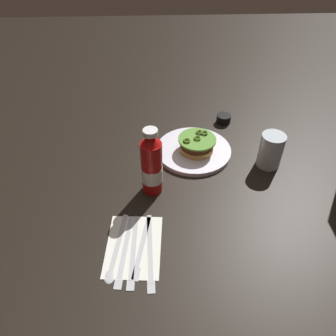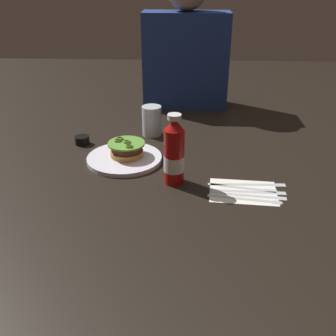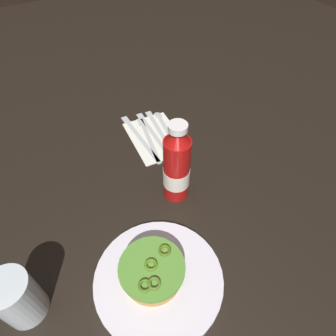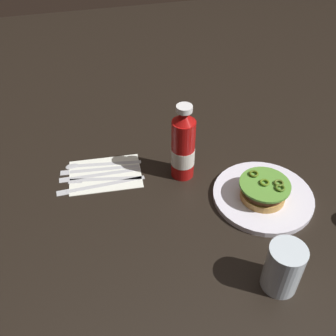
{
  "view_description": "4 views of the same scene",
  "coord_description": "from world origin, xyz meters",
  "px_view_note": "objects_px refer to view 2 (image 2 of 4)",
  "views": [
    {
      "loc": [
        0.76,
        -0.21,
        0.7
      ],
      "look_at": [
        0.07,
        -0.18,
        0.08
      ],
      "focal_mm": 36.1,
      "sensor_mm": 36.0,
      "label": 1
    },
    {
      "loc": [
        0.1,
        -1.21,
        0.55
      ],
      "look_at": [
        0.05,
        -0.21,
        0.04
      ],
      "focal_mm": 41.03,
      "sensor_mm": 36.0,
      "label": 2
    },
    {
      "loc": [
        -0.29,
        -0.0,
        0.56
      ],
      "look_at": [
        0.08,
        -0.21,
        0.08
      ],
      "focal_mm": 31.47,
      "sensor_mm": 36.0,
      "label": 3
    },
    {
      "loc": [
        0.29,
        0.5,
        0.69
      ],
      "look_at": [
        0.12,
        -0.18,
        0.07
      ],
      "focal_mm": 41.74,
      "sensor_mm": 36.0,
      "label": 4
    }
  ],
  "objects_px": {
    "ketchup_bottle": "(174,154)",
    "butter_knife": "(253,191)",
    "water_glass": "(152,121)",
    "diner_person": "(186,50)",
    "burger_sandwich": "(127,149)",
    "fork_utensil": "(250,188)",
    "condiment_cup": "(82,140)",
    "table_knife": "(253,195)",
    "steak_knife": "(252,184)",
    "napkin": "(243,192)",
    "spoon_utensil": "(255,199)",
    "dinner_plate": "(125,159)"
  },
  "relations": [
    {
      "from": "water_glass",
      "to": "butter_knife",
      "type": "distance_m",
      "value": 0.52
    },
    {
      "from": "butter_knife",
      "to": "diner_person",
      "type": "bearing_deg",
      "value": 104.43
    },
    {
      "from": "condiment_cup",
      "to": "diner_person",
      "type": "height_order",
      "value": "diner_person"
    },
    {
      "from": "napkin",
      "to": "diner_person",
      "type": "distance_m",
      "value": 0.83
    },
    {
      "from": "dinner_plate",
      "to": "steak_knife",
      "type": "distance_m",
      "value": 0.42
    },
    {
      "from": "steak_knife",
      "to": "diner_person",
      "type": "bearing_deg",
      "value": 105.49
    },
    {
      "from": "water_glass",
      "to": "steak_knife",
      "type": "xyz_separation_m",
      "value": [
        0.32,
        -0.37,
        -0.05
      ]
    },
    {
      "from": "condiment_cup",
      "to": "butter_knife",
      "type": "bearing_deg",
      "value": -29.04
    },
    {
      "from": "table_knife",
      "to": "fork_utensil",
      "type": "relative_size",
      "value": 1.11
    },
    {
      "from": "butter_knife",
      "to": "fork_utensil",
      "type": "relative_size",
      "value": 1.13
    },
    {
      "from": "condiment_cup",
      "to": "table_knife",
      "type": "relative_size",
      "value": 0.25
    },
    {
      "from": "burger_sandwich",
      "to": "condiment_cup",
      "type": "height_order",
      "value": "burger_sandwich"
    },
    {
      "from": "burger_sandwich",
      "to": "fork_utensil",
      "type": "bearing_deg",
      "value": -25.04
    },
    {
      "from": "napkin",
      "to": "steak_knife",
      "type": "relative_size",
      "value": 0.83
    },
    {
      "from": "napkin",
      "to": "water_glass",
      "type": "bearing_deg",
      "value": 125.45
    },
    {
      "from": "water_glass",
      "to": "napkin",
      "type": "bearing_deg",
      "value": -54.55
    },
    {
      "from": "ketchup_bottle",
      "to": "condiment_cup",
      "type": "relative_size",
      "value": 4.06
    },
    {
      "from": "ketchup_bottle",
      "to": "condiment_cup",
      "type": "height_order",
      "value": "ketchup_bottle"
    },
    {
      "from": "dinner_plate",
      "to": "burger_sandwich",
      "type": "xyz_separation_m",
      "value": [
        0.01,
        0.01,
        0.03
      ]
    },
    {
      "from": "dinner_plate",
      "to": "spoon_utensil",
      "type": "xyz_separation_m",
      "value": [
        0.39,
        -0.23,
        -0.0
      ]
    },
    {
      "from": "water_glass",
      "to": "spoon_utensil",
      "type": "height_order",
      "value": "water_glass"
    },
    {
      "from": "fork_utensil",
      "to": "diner_person",
      "type": "relative_size",
      "value": 0.33
    },
    {
      "from": "diner_person",
      "to": "butter_knife",
      "type": "bearing_deg",
      "value": -75.57
    },
    {
      "from": "water_glass",
      "to": "diner_person",
      "type": "distance_m",
      "value": 0.43
    },
    {
      "from": "fork_utensil",
      "to": "diner_person",
      "type": "height_order",
      "value": "diner_person"
    },
    {
      "from": "fork_utensil",
      "to": "diner_person",
      "type": "bearing_deg",
      "value": 104.28
    },
    {
      "from": "water_glass",
      "to": "steak_knife",
      "type": "distance_m",
      "value": 0.49
    },
    {
      "from": "condiment_cup",
      "to": "fork_utensil",
      "type": "height_order",
      "value": "condiment_cup"
    },
    {
      "from": "burger_sandwich",
      "to": "fork_utensil",
      "type": "relative_size",
      "value": 0.64
    },
    {
      "from": "burger_sandwich",
      "to": "napkin",
      "type": "relative_size",
      "value": 0.65
    },
    {
      "from": "burger_sandwich",
      "to": "butter_knife",
      "type": "distance_m",
      "value": 0.43
    },
    {
      "from": "table_knife",
      "to": "dinner_plate",
      "type": "bearing_deg",
      "value": 151.98
    },
    {
      "from": "spoon_utensil",
      "to": "water_glass",
      "type": "bearing_deg",
      "value": 125.07
    },
    {
      "from": "table_knife",
      "to": "condiment_cup",
      "type": "bearing_deg",
      "value": 149.19
    },
    {
      "from": "condiment_cup",
      "to": "table_knife",
      "type": "height_order",
      "value": "condiment_cup"
    },
    {
      "from": "steak_knife",
      "to": "butter_knife",
      "type": "bearing_deg",
      "value": -95.12
    },
    {
      "from": "dinner_plate",
      "to": "ketchup_bottle",
      "type": "xyz_separation_m",
      "value": [
        0.17,
        -0.14,
        0.08
      ]
    },
    {
      "from": "burger_sandwich",
      "to": "steak_knife",
      "type": "height_order",
      "value": "burger_sandwich"
    },
    {
      "from": "steak_knife",
      "to": "spoon_utensil",
      "type": "bearing_deg",
      "value": -92.13
    },
    {
      "from": "napkin",
      "to": "spoon_utensil",
      "type": "height_order",
      "value": "spoon_utensil"
    },
    {
      "from": "water_glass",
      "to": "diner_person",
      "type": "height_order",
      "value": "diner_person"
    },
    {
      "from": "spoon_utensil",
      "to": "steak_knife",
      "type": "bearing_deg",
      "value": 87.87
    },
    {
      "from": "condiment_cup",
      "to": "table_knife",
      "type": "distance_m",
      "value": 0.65
    },
    {
      "from": "dinner_plate",
      "to": "table_knife",
      "type": "height_order",
      "value": "dinner_plate"
    },
    {
      "from": "butter_knife",
      "to": "fork_utensil",
      "type": "xyz_separation_m",
      "value": [
        -0.01,
        0.02,
        0.0
      ]
    },
    {
      "from": "spoon_utensil",
      "to": "steak_knife",
      "type": "distance_m",
      "value": 0.09
    },
    {
      "from": "table_knife",
      "to": "fork_utensil",
      "type": "height_order",
      "value": "same"
    },
    {
      "from": "ketchup_bottle",
      "to": "butter_knife",
      "type": "distance_m",
      "value": 0.24
    },
    {
      "from": "spoon_utensil",
      "to": "butter_knife",
      "type": "xyz_separation_m",
      "value": [
        -0.0,
        0.04,
        0.0
      ]
    },
    {
      "from": "butter_knife",
      "to": "steak_knife",
      "type": "relative_size",
      "value": 0.95
    }
  ]
}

